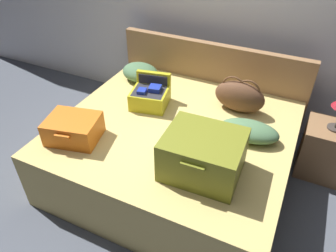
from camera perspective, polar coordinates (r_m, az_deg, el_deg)
The scene contains 11 objects.
ground_plane at distance 2.91m, azimuth -2.32°, elevation -13.50°, with size 12.00×12.00×0.00m, color #4C515B.
back_wall at distance 3.52m, azimuth 10.45°, elevation 20.95°, with size 8.00×0.10×2.60m, color silver.
bed at distance 2.95m, azimuth 1.12°, elevation -4.55°, with size 1.97×1.79×0.57m, color tan.
headboard at distance 3.55m, azimuth 7.49°, elevation 7.08°, with size 2.01×0.08×0.98m, color olive.
hard_case_large at distance 2.27m, azimuth 6.28°, elevation -4.99°, with size 0.56×0.50×0.32m.
hard_case_medium at distance 2.70m, azimuth -16.52°, elevation -0.42°, with size 0.47×0.41×0.19m.
hard_case_small at distance 3.01m, azimuth -3.21°, elevation 5.46°, with size 0.39×0.38×0.28m.
duffel_bag at distance 2.97m, azimuth 12.64°, elevation 5.20°, with size 0.47×0.24×0.33m.
pillow_near_headboard at distance 3.45m, azimuth -4.97°, elevation 9.53°, with size 0.41×0.32×0.17m, color #4C724C.
pillow_center_head at distance 2.69m, azimuth 14.29°, elevation -0.85°, with size 0.48×0.26×0.15m, color #4C724C.
nightstand at distance 3.34m, azimuth 26.34°, elevation -3.96°, with size 0.44×0.40×0.52m, color olive.
Camera 1 is at (0.90, -1.62, 2.24)m, focal length 34.14 mm.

